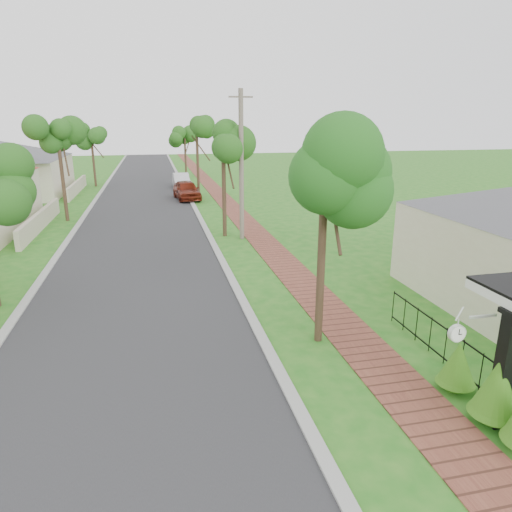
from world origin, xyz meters
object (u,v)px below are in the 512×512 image
object	(u,v)px
porch_post	(504,374)
utility_pole	(241,166)
near_tree	(325,172)
station_clock	(459,332)
parked_car_white	(181,181)
parked_car_red	(187,190)

from	to	relation	value
porch_post	utility_pole	size ratio (longest dim) A/B	0.34
near_tree	utility_pole	world-z (taller)	utility_pole
utility_pole	station_clock	size ratio (longest dim) A/B	7.23
parked_car_white	parked_car_red	bearing A→B (deg)	-91.10
parked_car_red	parked_car_white	xyz separation A→B (m)	(0.00, 6.67, -0.07)
near_tree	parked_car_white	bearing A→B (deg)	93.24
parked_car_white	utility_pole	world-z (taller)	utility_pole
porch_post	parked_car_white	distance (m)	36.34
parked_car_white	utility_pole	bearing A→B (deg)	-85.64
parked_car_red	parked_car_white	bearing A→B (deg)	83.91
near_tree	station_clock	size ratio (longest dim) A/B	5.71
parked_car_red	parked_car_white	distance (m)	6.67
porch_post	utility_pole	distance (m)	16.61
parked_car_white	near_tree	bearing A→B (deg)	-87.87
near_tree	station_clock	bearing A→B (deg)	-68.87
near_tree	utility_pole	bearing A→B (deg)	89.52
utility_pole	parked_car_white	bearing A→B (deg)	95.46
parked_car_white	station_clock	bearing A→B (deg)	-85.82
porch_post	station_clock	world-z (taller)	porch_post
porch_post	utility_pole	bearing A→B (deg)	97.89
porch_post	near_tree	world-z (taller)	near_tree
parked_car_red	station_clock	distance (m)	29.24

